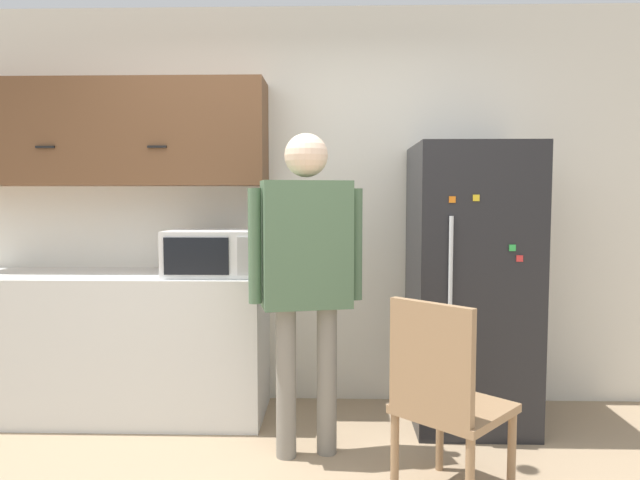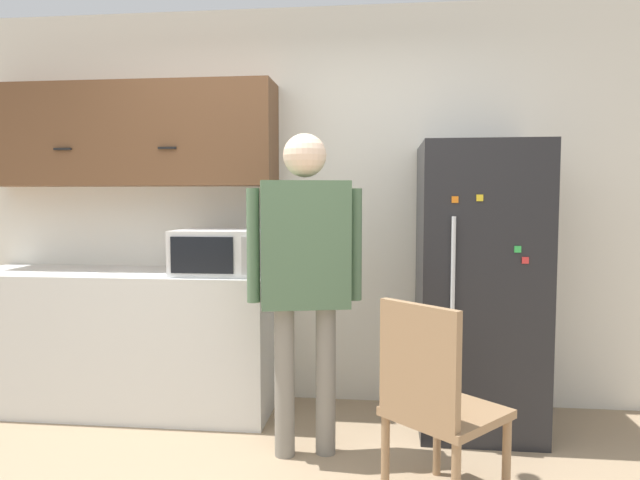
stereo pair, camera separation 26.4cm
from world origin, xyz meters
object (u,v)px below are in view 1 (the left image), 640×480
at_px(person, 306,260).
at_px(refrigerator, 470,285).
at_px(chair, 444,394).
at_px(microwave, 212,253).

height_order(person, refrigerator, person).
bearing_deg(refrigerator, chair, -108.87).
height_order(microwave, refrigerator, refrigerator).
distance_m(refrigerator, chair, 1.13).
bearing_deg(microwave, chair, -38.05).
distance_m(microwave, person, 0.79).
relative_size(person, refrigerator, 1.01).
bearing_deg(chair, microwave, 4.33).
xyz_separation_m(person, chair, (0.65, -0.50, -0.56)).
relative_size(person, chair, 1.83).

